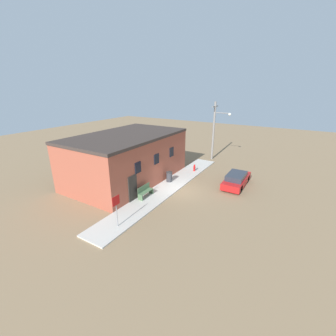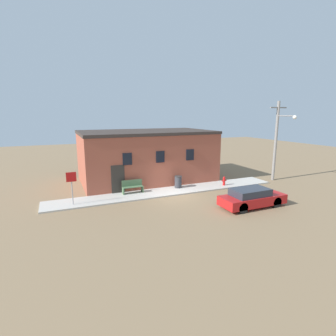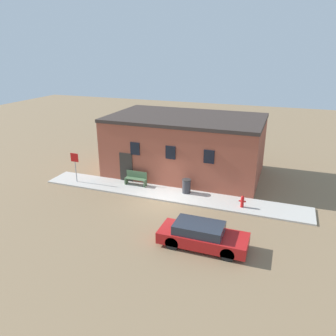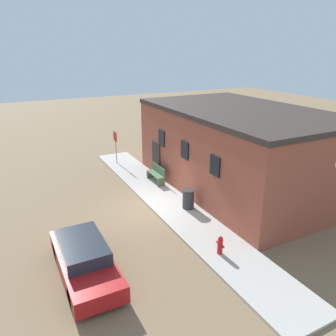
{
  "view_description": "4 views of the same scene",
  "coord_description": "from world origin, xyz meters",
  "px_view_note": "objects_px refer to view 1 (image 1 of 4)",
  "views": [
    {
      "loc": [
        -15.93,
        -8.44,
        8.55
      ],
      "look_at": [
        -0.09,
        1.09,
        1.9
      ],
      "focal_mm": 24.0,
      "sensor_mm": 36.0,
      "label": 1
    },
    {
      "loc": [
        -7.81,
        -16.64,
        5.84
      ],
      "look_at": [
        -0.09,
        1.09,
        1.9
      ],
      "focal_mm": 28.0,
      "sensor_mm": 36.0,
      "label": 2
    },
    {
      "loc": [
        6.78,
        -17.6,
        9.2
      ],
      "look_at": [
        -0.09,
        1.09,
        1.9
      ],
      "focal_mm": 35.0,
      "sensor_mm": 36.0,
      "label": 3
    },
    {
      "loc": [
        13.32,
        -5.81,
        7.41
      ],
      "look_at": [
        -0.09,
        1.09,
        1.9
      ],
      "focal_mm": 35.0,
      "sensor_mm": 36.0,
      "label": 4
    }
  ],
  "objects_px": {
    "fire_hydrant": "(194,168)",
    "trash_bin": "(169,177)",
    "utility_pole": "(215,129)",
    "bench": "(145,191)",
    "parked_car": "(236,179)",
    "stop_sign": "(116,206)"
  },
  "relations": [
    {
      "from": "parked_car",
      "to": "stop_sign",
      "type": "bearing_deg",
      "value": 155.82
    },
    {
      "from": "fire_hydrant",
      "to": "trash_bin",
      "type": "bearing_deg",
      "value": 167.33
    },
    {
      "from": "fire_hydrant",
      "to": "parked_car",
      "type": "xyz_separation_m",
      "value": [
        -1.27,
        -4.79,
        0.14
      ]
    },
    {
      "from": "stop_sign",
      "to": "parked_car",
      "type": "distance_m",
      "value": 11.61
    },
    {
      "from": "fire_hydrant",
      "to": "trash_bin",
      "type": "distance_m",
      "value": 3.91
    },
    {
      "from": "trash_bin",
      "to": "utility_pole",
      "type": "xyz_separation_m",
      "value": [
        9.19,
        -0.94,
        3.24
      ]
    },
    {
      "from": "trash_bin",
      "to": "utility_pole",
      "type": "bearing_deg",
      "value": -5.87
    },
    {
      "from": "utility_pole",
      "to": "parked_car",
      "type": "bearing_deg",
      "value": -144.76
    },
    {
      "from": "trash_bin",
      "to": "parked_car",
      "type": "relative_size",
      "value": 0.22
    },
    {
      "from": "parked_car",
      "to": "trash_bin",
      "type": "bearing_deg",
      "value": 114.17
    },
    {
      "from": "trash_bin",
      "to": "fire_hydrant",
      "type": "bearing_deg",
      "value": -12.67
    },
    {
      "from": "bench",
      "to": "utility_pole",
      "type": "distance_m",
      "value": 13.37
    },
    {
      "from": "bench",
      "to": "stop_sign",
      "type": "bearing_deg",
      "value": -167.11
    },
    {
      "from": "utility_pole",
      "to": "parked_car",
      "type": "height_order",
      "value": "utility_pole"
    },
    {
      "from": "trash_bin",
      "to": "parked_car",
      "type": "bearing_deg",
      "value": -65.83
    },
    {
      "from": "utility_pole",
      "to": "bench",
      "type": "bearing_deg",
      "value": 175.5
    },
    {
      "from": "bench",
      "to": "parked_car",
      "type": "relative_size",
      "value": 0.36
    },
    {
      "from": "fire_hydrant",
      "to": "trash_bin",
      "type": "relative_size",
      "value": 0.77
    },
    {
      "from": "bench",
      "to": "utility_pole",
      "type": "relative_size",
      "value": 0.22
    },
    {
      "from": "stop_sign",
      "to": "parked_car",
      "type": "height_order",
      "value": "stop_sign"
    },
    {
      "from": "bench",
      "to": "utility_pole",
      "type": "xyz_separation_m",
      "value": [
        12.93,
        -1.02,
        3.24
      ]
    },
    {
      "from": "fire_hydrant",
      "to": "parked_car",
      "type": "height_order",
      "value": "parked_car"
    }
  ]
}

